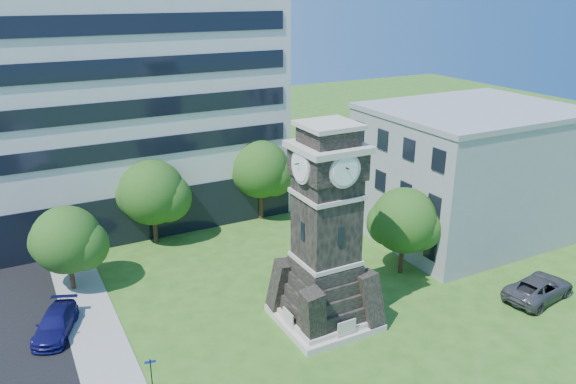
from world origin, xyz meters
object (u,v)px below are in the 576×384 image
park_bench (349,311)px  street_sign (151,374)px  car_east_lot (539,288)px  car_street_north (55,324)px  clock_tower (326,241)px

park_bench → street_sign: 12.50m
car_east_lot → street_sign: size_ratio=2.33×
car_street_north → park_bench: bearing=-0.9°
car_street_north → street_sign: 8.90m
car_street_north → car_east_lot: (28.15, -10.37, 0.08)m
park_bench → car_east_lot: bearing=-14.7°
park_bench → car_street_north: bearing=159.1°
clock_tower → park_bench: clock_tower is taller
car_street_north → park_bench: car_street_north is taller
car_east_lot → street_sign: street_sign is taller
car_east_lot → car_street_north: bearing=60.7°
car_east_lot → street_sign: 24.74m
clock_tower → street_sign: clock_tower is taller
car_street_north → park_bench: size_ratio=2.36×
clock_tower → street_sign: size_ratio=5.33×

